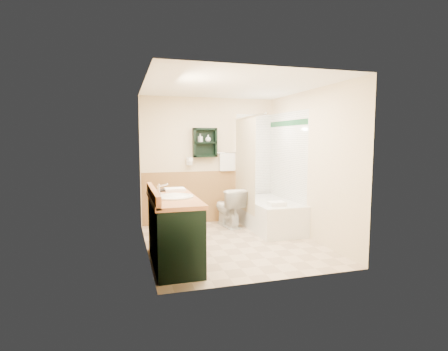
# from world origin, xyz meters

# --- Properties ---
(floor) EXTENTS (3.00, 3.00, 0.00)m
(floor) POSITION_xyz_m (0.00, 0.00, 0.00)
(floor) COLOR #CBB194
(floor) RESTS_ON ground
(back_wall) EXTENTS (2.60, 0.04, 2.40)m
(back_wall) POSITION_xyz_m (0.00, 1.52, 1.20)
(back_wall) COLOR #F7EAC1
(back_wall) RESTS_ON ground
(left_wall) EXTENTS (0.04, 3.00, 2.40)m
(left_wall) POSITION_xyz_m (-1.32, 0.00, 1.20)
(left_wall) COLOR #F7EAC1
(left_wall) RESTS_ON ground
(right_wall) EXTENTS (0.04, 3.00, 2.40)m
(right_wall) POSITION_xyz_m (1.32, 0.00, 1.20)
(right_wall) COLOR #F7EAC1
(right_wall) RESTS_ON ground
(ceiling) EXTENTS (2.60, 3.00, 0.04)m
(ceiling) POSITION_xyz_m (0.00, 0.00, 2.42)
(ceiling) COLOR white
(ceiling) RESTS_ON back_wall
(wainscot_left) EXTENTS (2.98, 2.98, 1.00)m
(wainscot_left) POSITION_xyz_m (-1.29, 0.00, 0.50)
(wainscot_left) COLOR #B37E48
(wainscot_left) RESTS_ON left_wall
(wainscot_back) EXTENTS (2.58, 2.58, 1.00)m
(wainscot_back) POSITION_xyz_m (0.00, 1.49, 0.50)
(wainscot_back) COLOR #B37E48
(wainscot_back) RESTS_ON back_wall
(mirror_frame) EXTENTS (1.30, 1.30, 1.00)m
(mirror_frame) POSITION_xyz_m (-1.27, -0.55, 1.50)
(mirror_frame) COLOR brown
(mirror_frame) RESTS_ON left_wall
(mirror_glass) EXTENTS (1.20, 1.20, 0.90)m
(mirror_glass) POSITION_xyz_m (-1.27, -0.55, 1.50)
(mirror_glass) COLOR white
(mirror_glass) RESTS_ON left_wall
(tile_right) EXTENTS (1.50, 1.50, 2.10)m
(tile_right) POSITION_xyz_m (1.28, 0.75, 1.05)
(tile_right) COLOR white
(tile_right) RESTS_ON right_wall
(tile_back) EXTENTS (0.95, 0.95, 2.10)m
(tile_back) POSITION_xyz_m (1.03, 1.48, 1.05)
(tile_back) COLOR white
(tile_back) RESTS_ON back_wall
(tile_accent) EXTENTS (1.50, 1.50, 0.10)m
(tile_accent) POSITION_xyz_m (1.27, 0.75, 1.90)
(tile_accent) COLOR #164E29
(tile_accent) RESTS_ON right_wall
(wall_shelf) EXTENTS (0.45, 0.15, 0.55)m
(wall_shelf) POSITION_xyz_m (-0.10, 1.41, 1.55)
(wall_shelf) COLOR black
(wall_shelf) RESTS_ON back_wall
(hair_dryer) EXTENTS (0.10, 0.24, 0.18)m
(hair_dryer) POSITION_xyz_m (-0.40, 1.43, 1.20)
(hair_dryer) COLOR white
(hair_dryer) RESTS_ON back_wall
(towel_bar) EXTENTS (0.40, 0.06, 0.40)m
(towel_bar) POSITION_xyz_m (0.35, 1.45, 1.35)
(towel_bar) COLOR white
(towel_bar) RESTS_ON back_wall
(curtain_rod) EXTENTS (0.03, 1.60, 0.03)m
(curtain_rod) POSITION_xyz_m (0.53, 0.75, 2.00)
(curtain_rod) COLOR silver
(curtain_rod) RESTS_ON back_wall
(shower_curtain) EXTENTS (1.05, 1.05, 1.70)m
(shower_curtain) POSITION_xyz_m (0.53, 0.92, 1.15)
(shower_curtain) COLOR #C4B994
(shower_curtain) RESTS_ON curtain_rod
(vanity) EXTENTS (0.59, 1.38, 0.87)m
(vanity) POSITION_xyz_m (-0.99, -0.61, 0.44)
(vanity) COLOR black
(vanity) RESTS_ON ground
(bathtub) EXTENTS (0.78, 1.50, 0.52)m
(bathtub) POSITION_xyz_m (0.93, 0.65, 0.26)
(bathtub) COLOR white
(bathtub) RESTS_ON ground
(toilet) EXTENTS (0.52, 0.78, 0.71)m
(toilet) POSITION_xyz_m (0.25, 1.05, 0.35)
(toilet) COLOR white
(toilet) RESTS_ON ground
(counter_towel) EXTENTS (0.28, 0.22, 0.04)m
(counter_towel) POSITION_xyz_m (-0.89, -0.06, 0.89)
(counter_towel) COLOR white
(counter_towel) RESTS_ON vanity
(vanity_book) EXTENTS (0.15, 0.06, 0.20)m
(vanity_book) POSITION_xyz_m (-1.16, -0.03, 0.98)
(vanity_book) COLOR black
(vanity_book) RESTS_ON vanity
(tub_towel) EXTENTS (0.27, 0.22, 0.07)m
(tub_towel) POSITION_xyz_m (0.81, 0.16, 0.55)
(tub_towel) COLOR white
(tub_towel) RESTS_ON bathtub
(soap_bottle_a) EXTENTS (0.12, 0.16, 0.07)m
(soap_bottle_a) POSITION_xyz_m (-0.19, 1.40, 1.60)
(soap_bottle_a) COLOR white
(soap_bottle_a) RESTS_ON wall_shelf
(soap_bottle_b) EXTENTS (0.15, 0.16, 0.10)m
(soap_bottle_b) POSITION_xyz_m (-0.04, 1.40, 1.62)
(soap_bottle_b) COLOR white
(soap_bottle_b) RESTS_ON wall_shelf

